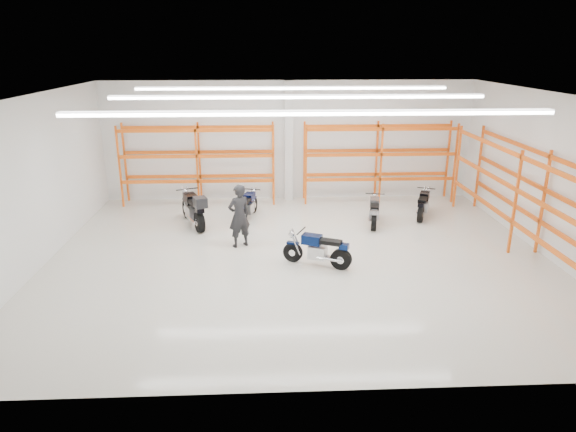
{
  "coord_description": "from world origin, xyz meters",
  "views": [
    {
      "loc": [
        -0.95,
        -13.44,
        5.68
      ],
      "look_at": [
        -0.28,
        0.5,
        1.05
      ],
      "focal_mm": 32.0,
      "sensor_mm": 36.0,
      "label": 1
    }
  ],
  "objects_px": {
    "motorcycle_back_d": "(423,205)",
    "structural_column": "(289,142)",
    "standing_man": "(239,216)",
    "motorcycle_back_a": "(194,210)",
    "motorcycle_back_b": "(247,207)",
    "motorcycle_back_c": "(374,212)",
    "motorcycle_main": "(320,251)"
  },
  "relations": [
    {
      "from": "motorcycle_back_a",
      "to": "motorcycle_back_d",
      "type": "bearing_deg",
      "value": 4.38
    },
    {
      "from": "motorcycle_back_b",
      "to": "structural_column",
      "type": "height_order",
      "value": "structural_column"
    },
    {
      "from": "motorcycle_back_d",
      "to": "structural_column",
      "type": "xyz_separation_m",
      "value": [
        -4.55,
        2.49,
        1.81
      ]
    },
    {
      "from": "motorcycle_back_b",
      "to": "motorcycle_back_d",
      "type": "height_order",
      "value": "motorcycle_back_b"
    },
    {
      "from": "motorcycle_main",
      "to": "motorcycle_back_d",
      "type": "height_order",
      "value": "motorcycle_main"
    },
    {
      "from": "motorcycle_back_a",
      "to": "motorcycle_back_d",
      "type": "xyz_separation_m",
      "value": [
        7.82,
        0.6,
        -0.15
      ]
    },
    {
      "from": "motorcycle_back_b",
      "to": "motorcycle_back_c",
      "type": "relative_size",
      "value": 0.99
    },
    {
      "from": "motorcycle_back_d",
      "to": "standing_man",
      "type": "xyz_separation_m",
      "value": [
        -6.25,
        -2.44,
        0.52
      ]
    },
    {
      "from": "motorcycle_back_d",
      "to": "structural_column",
      "type": "distance_m",
      "value": 5.5
    },
    {
      "from": "motorcycle_main",
      "to": "motorcycle_back_c",
      "type": "height_order",
      "value": "motorcycle_main"
    },
    {
      "from": "motorcycle_back_b",
      "to": "structural_column",
      "type": "xyz_separation_m",
      "value": [
        1.54,
        2.42,
        1.81
      ]
    },
    {
      "from": "standing_man",
      "to": "motorcycle_back_c",
      "type": "bearing_deg",
      "value": 172.54
    },
    {
      "from": "motorcycle_back_d",
      "to": "standing_man",
      "type": "height_order",
      "value": "standing_man"
    },
    {
      "from": "motorcycle_back_c",
      "to": "structural_column",
      "type": "relative_size",
      "value": 0.42
    },
    {
      "from": "standing_man",
      "to": "structural_column",
      "type": "distance_m",
      "value": 5.38
    },
    {
      "from": "motorcycle_back_a",
      "to": "standing_man",
      "type": "relative_size",
      "value": 1.2
    },
    {
      "from": "motorcycle_back_b",
      "to": "motorcycle_back_d",
      "type": "xyz_separation_m",
      "value": [
        6.09,
        -0.07,
        -0.01
      ]
    },
    {
      "from": "motorcycle_back_d",
      "to": "standing_man",
      "type": "bearing_deg",
      "value": -158.69
    },
    {
      "from": "structural_column",
      "to": "standing_man",
      "type": "bearing_deg",
      "value": -109.03
    },
    {
      "from": "motorcycle_back_a",
      "to": "motorcycle_back_b",
      "type": "bearing_deg",
      "value": 21.3
    },
    {
      "from": "standing_man",
      "to": "motorcycle_main",
      "type": "bearing_deg",
      "value": 115.89
    },
    {
      "from": "motorcycle_main",
      "to": "motorcycle_back_a",
      "type": "relative_size",
      "value": 0.8
    },
    {
      "from": "motorcycle_back_b",
      "to": "motorcycle_back_c",
      "type": "distance_m",
      "value": 4.3
    },
    {
      "from": "motorcycle_back_a",
      "to": "structural_column",
      "type": "relative_size",
      "value": 0.5
    },
    {
      "from": "motorcycle_back_a",
      "to": "motorcycle_back_c",
      "type": "height_order",
      "value": "motorcycle_back_a"
    },
    {
      "from": "motorcycle_main",
      "to": "motorcycle_back_b",
      "type": "xyz_separation_m",
      "value": [
        -2.06,
        4.08,
        -0.01
      ]
    },
    {
      "from": "motorcycle_back_d",
      "to": "structural_column",
      "type": "height_order",
      "value": "structural_column"
    },
    {
      "from": "motorcycle_back_d",
      "to": "standing_man",
      "type": "distance_m",
      "value": 6.73
    },
    {
      "from": "motorcycle_back_b",
      "to": "standing_man",
      "type": "height_order",
      "value": "standing_man"
    },
    {
      "from": "motorcycle_back_c",
      "to": "motorcycle_back_d",
      "type": "bearing_deg",
      "value": 20.83
    },
    {
      "from": "motorcycle_main",
      "to": "structural_column",
      "type": "height_order",
      "value": "structural_column"
    },
    {
      "from": "motorcycle_main",
      "to": "motorcycle_back_d",
      "type": "xyz_separation_m",
      "value": [
        4.03,
        4.0,
        -0.01
      ]
    }
  ]
}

